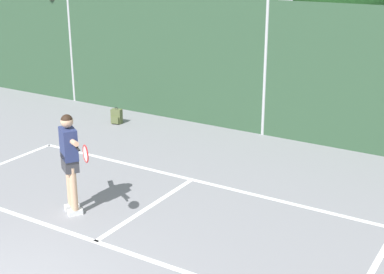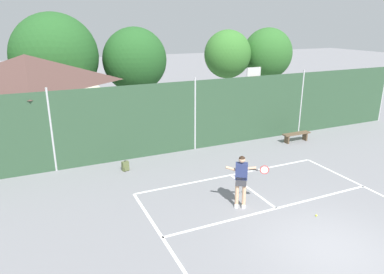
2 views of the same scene
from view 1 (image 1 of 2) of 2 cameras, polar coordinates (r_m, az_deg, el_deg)
name	(u,v)px [view 1 (image 1 of 2)]	position (r m, az deg, el deg)	size (l,w,h in m)	color
chainlink_fence	(265,69)	(14.03, 7.55, 6.89)	(26.09, 0.09, 3.55)	#2D4C33
clubhouse_building	(131,12)	(20.88, -6.31, 12.62)	(6.66, 5.64, 4.56)	beige
tennis_player	(70,155)	(9.98, -12.45, -1.84)	(1.29, 0.74, 1.85)	silver
backpack_olive	(117,117)	(15.34, -7.76, 2.09)	(0.31, 0.29, 0.46)	#566038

